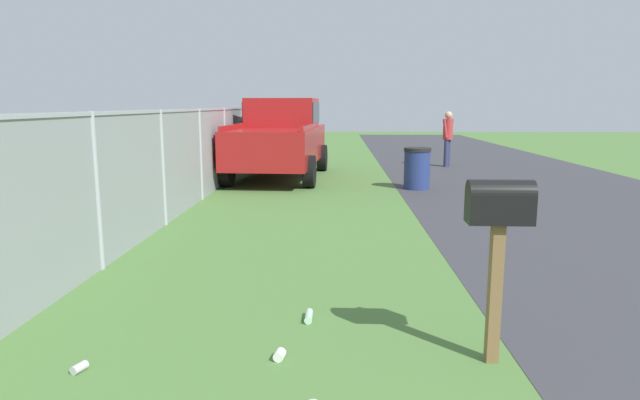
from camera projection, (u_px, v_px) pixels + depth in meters
mailbox at (499, 218)px, 3.93m from camera, size 0.22×0.47×1.39m
pickup_truck at (280, 136)px, 14.43m from camera, size 5.18×2.48×2.09m
trash_bin at (417, 168)px, 12.44m from camera, size 0.62×0.62×0.95m
pedestrian at (448, 135)px, 16.87m from camera, size 0.41×0.41×1.72m
fence_section at (135, 173)px, 7.43m from camera, size 16.81×0.07×1.85m
litter_cup_near_hydrant at (280, 355)px, 4.13m from camera, size 0.11×0.09×0.08m
litter_can_midfield_b at (79, 368)px, 3.94m from camera, size 0.14×0.10×0.07m
litter_bottle_by_mailbox at (309, 316)px, 4.90m from camera, size 0.22×0.07×0.07m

